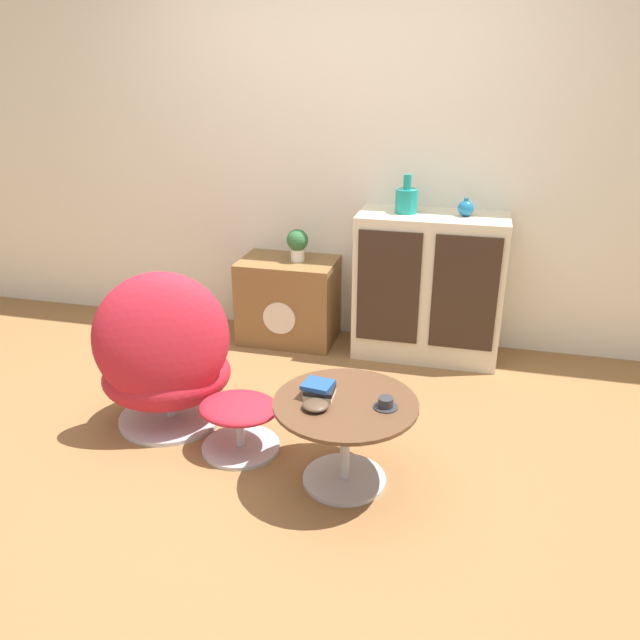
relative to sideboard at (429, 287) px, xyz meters
The scene contains 13 objects.
ground_plane 1.59m from the sideboard, 114.67° to the right, with size 12.00×12.00×0.00m, color olive.
wall_back 1.07m from the sideboard, 158.25° to the left, with size 6.40×0.06×2.60m.
sideboard is the anchor object (origin of this frame).
tv_console 0.97m from the sideboard, behind, with size 0.65×0.45×0.58m.
egg_chair 1.77m from the sideboard, 134.89° to the right, with size 0.88×0.86×0.90m.
ottoman 1.61m from the sideboard, 120.21° to the right, with size 0.41×0.40×0.28m.
coffee_table 1.53m from the sideboard, 98.67° to the right, with size 0.65×0.65×0.43m.
vase_leftmost 0.58m from the sideboard, behind, with size 0.14×0.14×0.24m.
vase_inner_left 0.56m from the sideboard, ahead, with size 0.10×0.10×0.11m.
potted_plant 0.92m from the sideboard, behind, with size 0.15×0.15×0.22m.
teacup 1.51m from the sideboard, 91.86° to the right, with size 0.11×0.11×0.05m.
book_stack 1.52m from the sideboard, 103.49° to the right, with size 0.15×0.13×0.07m.
bowl 1.63m from the sideboard, 102.17° to the right, with size 0.12×0.12×0.04m.
Camera 1 is at (0.89, -2.50, 1.83)m, focal length 35.00 mm.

